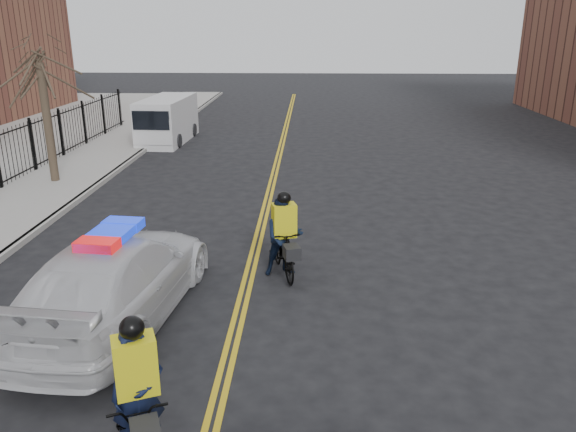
# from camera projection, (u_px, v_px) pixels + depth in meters

# --- Properties ---
(ground) EXTENTS (120.00, 120.00, 0.00)m
(ground) POSITION_uv_depth(u_px,v_px,m) (233.00, 338.00, 10.00)
(ground) COLOR black
(ground) RESTS_ON ground
(center_line_left) EXTENTS (0.10, 60.00, 0.01)m
(center_line_left) POSITION_uv_depth(u_px,v_px,m) (264.00, 204.00, 17.57)
(center_line_left) COLOR gold
(center_line_left) RESTS_ON ground
(center_line_right) EXTENTS (0.10, 60.00, 0.01)m
(center_line_right) POSITION_uv_depth(u_px,v_px,m) (269.00, 204.00, 17.56)
(center_line_right) COLOR gold
(center_line_right) RESTS_ON ground
(sidewalk) EXTENTS (3.00, 60.00, 0.15)m
(sidewalk) POSITION_uv_depth(u_px,v_px,m) (32.00, 199.00, 17.82)
(sidewalk) COLOR gray
(sidewalk) RESTS_ON ground
(curb) EXTENTS (0.20, 60.00, 0.15)m
(curb) POSITION_uv_depth(u_px,v_px,m) (78.00, 199.00, 17.77)
(curb) COLOR gray
(curb) RESTS_ON ground
(street_tree) EXTENTS (3.20, 3.20, 4.80)m
(street_tree) POSITION_uv_depth(u_px,v_px,m) (42.00, 82.00, 18.61)
(street_tree) COLOR #3A2D22
(street_tree) RESTS_ON sidewalk
(police_cruiser) EXTENTS (2.83, 5.82, 1.79)m
(police_cruiser) POSITION_uv_depth(u_px,v_px,m) (116.00, 279.00, 10.42)
(police_cruiser) COLOR silver
(police_cruiser) RESTS_ON ground
(cargo_van) EXTENTS (2.08, 5.03, 2.07)m
(cargo_van) POSITION_uv_depth(u_px,v_px,m) (167.00, 121.00, 26.68)
(cargo_van) COLOR silver
(cargo_van) RESTS_ON ground
(cyclist_near) EXTENTS (1.42, 2.13, 1.98)m
(cyclist_near) POSITION_uv_depth(u_px,v_px,m) (140.00, 408.00, 7.10)
(cyclist_near) COLOR black
(cyclist_near) RESTS_ON ground
(cyclist_far) EXTENTS (1.05, 1.98, 1.93)m
(cyclist_far) POSITION_uv_depth(u_px,v_px,m) (284.00, 242.00, 12.34)
(cyclist_far) COLOR black
(cyclist_far) RESTS_ON ground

